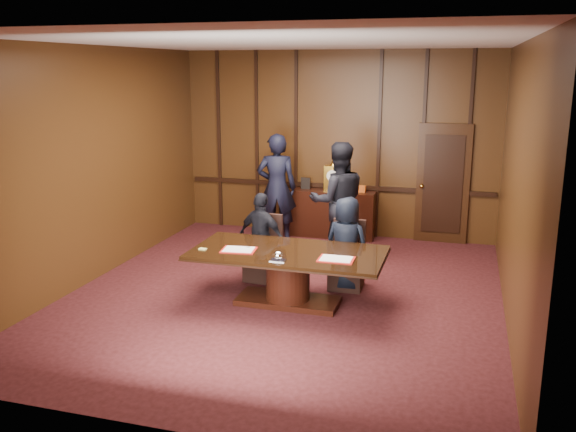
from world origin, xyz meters
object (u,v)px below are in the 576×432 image
object	(u,v)px
conference_table	(288,268)
witness_left	(277,188)
sideboard	(333,212)
signatory_left	(262,237)
signatory_right	(346,244)
witness_right	(338,201)

from	to	relation	value
conference_table	witness_left	size ratio (longest dim) A/B	1.30
sideboard	witness_left	size ratio (longest dim) A/B	0.79
signatory_left	witness_left	xyz separation A→B (m)	(-0.45, 2.21, 0.32)
signatory_right	witness_left	size ratio (longest dim) A/B	0.69
sideboard	signatory_left	bearing A→B (deg)	-100.52
signatory_right	conference_table	bearing A→B (deg)	64.92
signatory_right	witness_left	xyz separation A→B (m)	(-1.75, 2.21, 0.32)
sideboard	conference_table	size ratio (longest dim) A/B	0.61
signatory_left	witness_right	xyz separation A→B (m)	(0.88, 1.41, 0.32)
sideboard	witness_right	size ratio (longest dim) A/B	0.80
conference_table	signatory_left	bearing A→B (deg)	129.09
conference_table	signatory_left	xyz separation A→B (m)	(-0.65, 0.80, 0.17)
conference_table	signatory_right	xyz separation A→B (m)	(0.65, 0.80, 0.18)
witness_left	witness_right	bearing A→B (deg)	134.95
sideboard	witness_right	bearing A→B (deg)	-74.74
witness_left	witness_right	xyz separation A→B (m)	(1.32, -0.80, -0.01)
signatory_left	signatory_right	world-z (taller)	signatory_right
signatory_left	conference_table	bearing A→B (deg)	146.68
conference_table	witness_right	size ratio (longest dim) A/B	1.31
witness_left	witness_right	distance (m)	1.54
signatory_right	signatory_left	bearing A→B (deg)	14.01
signatory_left	witness_left	distance (m)	2.28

